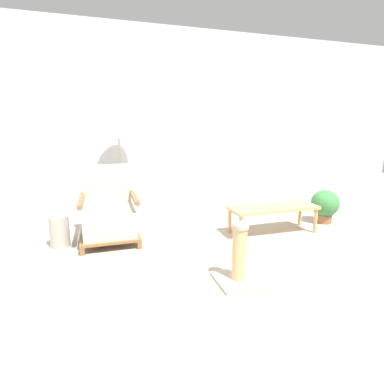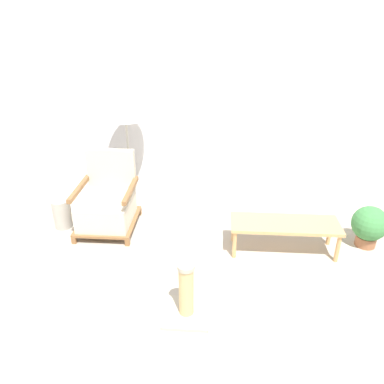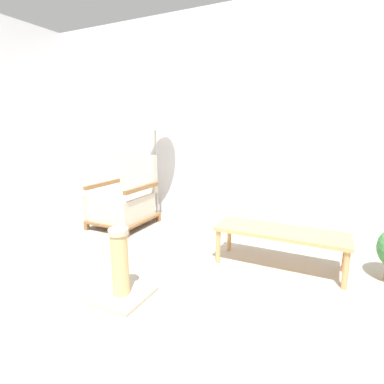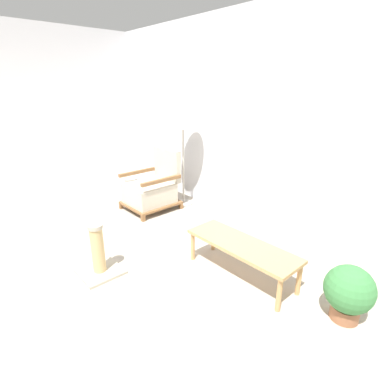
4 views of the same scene
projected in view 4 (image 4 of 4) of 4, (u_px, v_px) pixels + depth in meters
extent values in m
plane|color=#A89E8E|center=(76.00, 284.00, 2.85)|extent=(14.00, 14.00, 0.00)
cube|color=silver|center=(245.00, 120.00, 3.93)|extent=(8.00, 0.06, 2.70)
cube|color=silver|center=(24.00, 115.00, 4.71)|extent=(0.06, 8.00, 2.70)
cube|color=brown|center=(121.00, 206.00, 4.58)|extent=(0.05, 0.05, 0.08)
cube|color=brown|center=(143.00, 218.00, 4.15)|extent=(0.05, 0.05, 0.08)
cube|color=brown|center=(158.00, 196.00, 5.01)|extent=(0.05, 0.05, 0.08)
cube|color=brown|center=(181.00, 206.00, 4.58)|extent=(0.05, 0.05, 0.08)
cube|color=brown|center=(151.00, 202.00, 4.56)|extent=(0.66, 0.74, 0.03)
cube|color=#BCB29E|center=(149.00, 193.00, 4.50)|extent=(0.58, 0.64, 0.29)
cube|color=#BCB29E|center=(167.00, 164.00, 4.59)|extent=(0.58, 0.08, 0.48)
cube|color=brown|center=(139.00, 172.00, 4.63)|extent=(0.05, 0.68, 0.05)
cube|color=brown|center=(162.00, 180.00, 4.21)|extent=(0.05, 0.68, 0.05)
cylinder|color=#B7B2A8|center=(184.00, 203.00, 4.78)|extent=(0.28, 0.28, 0.03)
cylinder|color=#B7B2A8|center=(183.00, 166.00, 4.58)|extent=(0.03, 0.03, 1.18)
cone|color=silver|center=(183.00, 118.00, 4.34)|extent=(0.50, 0.50, 0.25)
cube|color=tan|center=(242.00, 245.00, 2.87)|extent=(1.14, 0.40, 0.04)
cylinder|color=tan|center=(193.00, 246.00, 3.20)|extent=(0.04, 0.04, 0.32)
cylinder|color=tan|center=(279.00, 295.00, 2.46)|extent=(0.04, 0.04, 0.32)
cylinder|color=tan|center=(213.00, 237.00, 3.40)|extent=(0.04, 0.04, 0.32)
cylinder|color=tan|center=(299.00, 279.00, 2.66)|extent=(0.04, 0.04, 0.32)
cylinder|color=#9E998E|center=(131.00, 189.00, 4.93)|extent=(0.22, 0.22, 0.36)
cylinder|color=#935B3D|center=(344.00, 312.00, 2.41)|extent=(0.22, 0.22, 0.12)
sphere|color=#3D7F42|center=(349.00, 289.00, 2.34)|extent=(0.38, 0.38, 0.38)
cube|color=#B2A893|center=(100.00, 271.00, 3.02)|extent=(0.39, 0.39, 0.03)
cylinder|color=tan|center=(98.00, 250.00, 2.93)|extent=(0.13, 0.13, 0.47)
cylinder|color=#B2A893|center=(95.00, 227.00, 2.85)|extent=(0.14, 0.14, 0.04)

